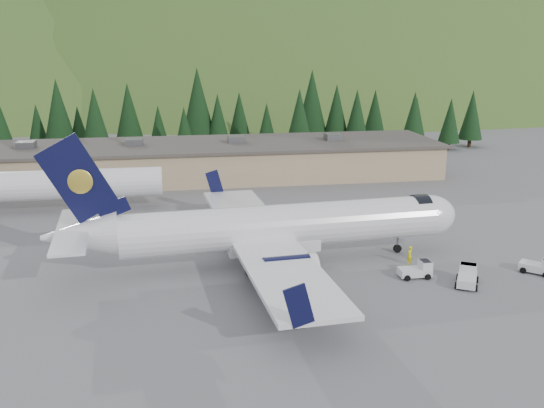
{
  "coord_description": "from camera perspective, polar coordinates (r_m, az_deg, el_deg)",
  "views": [
    {
      "loc": [
        -9.78,
        -51.77,
        19.64
      ],
      "look_at": [
        0.0,
        6.0,
        4.0
      ],
      "focal_mm": 40.0,
      "sensor_mm": 36.0,
      "label": 1
    }
  ],
  "objects": [
    {
      "name": "baggage_tug_c",
      "position": [
        53.6,
        17.91,
        -6.5
      ],
      "size": [
        2.81,
        3.3,
        1.58
      ],
      "rotation": [
        0.0,
        0.0,
        1.05
      ],
      "color": "silver",
      "rests_on": "ground"
    },
    {
      "name": "baggage_tug_b",
      "position": [
        58.3,
        23.92,
        -5.38
      ],
      "size": [
        3.0,
        2.99,
        1.51
      ],
      "rotation": [
        0.0,
        0.0,
        -0.78
      ],
      "color": "silver",
      "rests_on": "ground"
    },
    {
      "name": "hills",
      "position": [
        285.72,
        3.83,
        -6.1
      ],
      "size": [
        614.0,
        330.0,
        300.0
      ],
      "color": "#2D521B",
      "rests_on": "ground"
    },
    {
      "name": "baggage_tug_a",
      "position": [
        54.06,
        13.55,
        -6.05
      ],
      "size": [
        2.77,
        1.7,
        1.47
      ],
      "rotation": [
        0.0,
        0.0,
        -0.01
      ],
      "color": "silver",
      "rests_on": "ground"
    },
    {
      "name": "second_airliner",
      "position": [
        77.06,
        -20.72,
        1.74
      ],
      "size": [
        27.5,
        11.0,
        10.05
      ],
      "color": "white",
      "rests_on": "ground"
    },
    {
      "name": "ramp_worker",
      "position": [
        56.83,
        12.82,
        -4.73
      ],
      "size": [
        0.76,
        0.72,
        1.75
      ],
      "primitive_type": "imported",
      "rotation": [
        0.0,
        0.0,
        3.81
      ],
      "color": "#E9E909",
      "rests_on": "ground"
    },
    {
      "name": "tree_line",
      "position": [
        113.2,
        -9.28,
        8.29
      ],
      "size": [
        112.73,
        17.39,
        14.05
      ],
      "color": "black",
      "rests_on": "ground"
    },
    {
      "name": "terminal_building",
      "position": [
        91.5,
        -6.47,
        4.13
      ],
      "size": [
        71.0,
        17.0,
        6.1
      ],
      "color": "tan",
      "rests_on": "ground"
    },
    {
      "name": "airliner",
      "position": [
        54.88,
        -0.09,
        -2.3
      ],
      "size": [
        38.13,
        35.78,
        12.65
      ],
      "rotation": [
        0.0,
        0.0,
        0.07
      ],
      "color": "white",
      "rests_on": "ground"
    },
    {
      "name": "ground",
      "position": [
        56.23,
        1.03,
        -5.5
      ],
      "size": [
        600.0,
        600.0,
        0.0
      ],
      "primitive_type": "plane",
      "color": "#57575C"
    }
  ]
}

